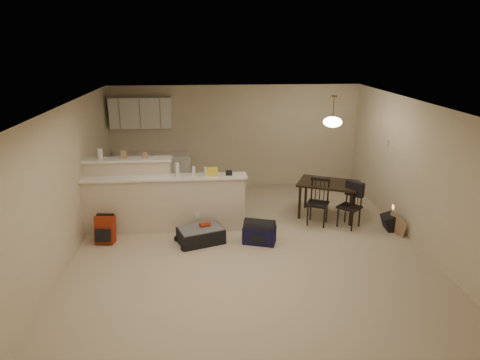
{
  "coord_description": "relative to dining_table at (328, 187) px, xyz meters",
  "views": [
    {
      "loc": [
        -0.69,
        -6.73,
        3.47
      ],
      "look_at": [
        -0.1,
        0.7,
        1.05
      ],
      "focal_mm": 32.0,
      "sensor_mm": 36.0,
      "label": 1
    }
  ],
  "objects": [
    {
      "name": "jar",
      "position": [
        -4.43,
        -0.23,
        0.84
      ],
      "size": [
        0.1,
        0.1,
        0.2
      ],
      "primitive_type": "cylinder",
      "color": "silver",
      "rests_on": "breakfast_bar"
    },
    {
      "name": "red_backpack",
      "position": [
        -4.31,
        -0.88,
        -0.4
      ],
      "size": [
        0.35,
        0.24,
        0.5
      ],
      "primitive_type": "cube",
      "rotation": [
        0.0,
        0.0,
        -0.11
      ],
      "color": "#9A2911",
      "rests_on": "ground"
    },
    {
      "name": "extra_item_x",
      "position": [
        -2.48,
        -0.45,
        0.52
      ],
      "size": [
        0.06,
        0.06,
        0.16
      ],
      "primitive_type": "cylinder",
      "color": "silver",
      "rests_on": "breakfast_bar"
    },
    {
      "name": "pendant_lamp",
      "position": [
        0.0,
        -0.0,
        1.34
      ],
      "size": [
        0.36,
        0.36,
        0.62
      ],
      "color": "brown",
      "rests_on": "room"
    },
    {
      "name": "cardboard_sheet",
      "position": [
        1.09,
        -0.94,
        -0.47
      ],
      "size": [
        0.14,
        0.45,
        0.35
      ],
      "primitive_type": "cube",
      "rotation": [
        0.0,
        0.0,
        1.84
      ],
      "color": "#A07952",
      "rests_on": "ground"
    },
    {
      "name": "bag_lump",
      "position": [
        -2.37,
        -0.45,
        0.51
      ],
      "size": [
        0.22,
        0.18,
        0.14
      ],
      "primitive_type": "cube",
      "color": "#A07952",
      "rests_on": "breakfast_bar"
    },
    {
      "name": "black_daypack",
      "position": [
        1.04,
        -0.74,
        -0.5
      ],
      "size": [
        0.26,
        0.35,
        0.3
      ],
      "primitive_type": "cube",
      "rotation": [
        0.0,
        0.0,
        1.5
      ],
      "color": "black",
      "rests_on": "ground"
    },
    {
      "name": "room",
      "position": [
        -1.76,
        -1.35,
        0.6
      ],
      "size": [
        7.0,
        7.02,
        2.5
      ],
      "color": "#C7B599",
      "rests_on": "ground"
    },
    {
      "name": "cereal_box",
      "position": [
        -4.0,
        -0.23,
        0.82
      ],
      "size": [
        0.1,
        0.07,
        0.16
      ],
      "primitive_type": "cube",
      "color": "#A07952",
      "rests_on": "breakfast_bar"
    },
    {
      "name": "bottle_a",
      "position": [
        -3.01,
        -0.45,
        0.57
      ],
      "size": [
        0.07,
        0.07,
        0.26
      ],
      "primitive_type": "cylinder",
      "color": "silver",
      "rests_on": "breakfast_bar"
    },
    {
      "name": "bottle_b",
      "position": [
        -2.71,
        -0.45,
        0.53
      ],
      "size": [
        0.06,
        0.06,
        0.18
      ],
      "primitive_type": "cylinder",
      "color": "silver",
      "rests_on": "breakfast_bar"
    },
    {
      "name": "navy_duffel",
      "position": [
        -1.55,
        -1.12,
        -0.49
      ],
      "size": [
        0.64,
        0.47,
        0.31
      ],
      "primitive_type": "cube",
      "rotation": [
        0.0,
        0.0,
        -0.31
      ],
      "color": "#111137",
      "rests_on": "ground"
    },
    {
      "name": "upper_cabinets",
      "position": [
        -3.96,
        1.97,
        1.25
      ],
      "size": [
        1.4,
        0.34,
        0.7
      ],
      "primitive_type": "cube",
      "color": "white",
      "rests_on": "room"
    },
    {
      "name": "thermostat",
      "position": [
        1.23,
        0.2,
        0.85
      ],
      "size": [
        0.02,
        0.12,
        0.12
      ],
      "primitive_type": "cube",
      "color": "beige",
      "rests_on": "room"
    },
    {
      "name": "small_box",
      "position": [
        -3.61,
        -0.23,
        0.8
      ],
      "size": [
        0.08,
        0.06,
        0.12
      ],
      "primitive_type": "cube",
      "color": "#A07952",
      "rests_on": "breakfast_bar"
    },
    {
      "name": "dining_table",
      "position": [
        0.0,
        0.0,
        0.0
      ],
      "size": [
        1.4,
        1.21,
        0.74
      ],
      "rotation": [
        0.0,
        0.0,
        -0.43
      ],
      "color": "black",
      "rests_on": "ground"
    },
    {
      "name": "kitchen_counter",
      "position": [
        -3.76,
        1.84,
        -0.2
      ],
      "size": [
        1.8,
        0.6,
        0.9
      ],
      "primitive_type": "cube",
      "color": "white",
      "rests_on": "ground"
    },
    {
      "name": "dining_chair_far",
      "position": [
        0.28,
        -0.55,
        -0.21
      ],
      "size": [
        0.53,
        0.53,
        0.88
      ],
      "primitive_type": null,
      "rotation": [
        0.0,
        0.0,
        -0.82
      ],
      "color": "black",
      "rests_on": "ground"
    },
    {
      "name": "pouch",
      "position": [
        -2.05,
        -0.45,
        0.48
      ],
      "size": [
        0.12,
        0.1,
        0.08
      ],
      "primitive_type": "cube",
      "color": "#A07952",
      "rests_on": "breakfast_bar"
    },
    {
      "name": "breakfast_bar",
      "position": [
        -3.52,
        -0.37,
        -0.04
      ],
      "size": [
        3.08,
        0.58,
        1.39
      ],
      "color": "beige",
      "rests_on": "ground"
    },
    {
      "name": "suitcase",
      "position": [
        -2.6,
        -1.02,
        -0.52
      ],
      "size": [
        0.91,
        0.74,
        0.26
      ],
      "primitive_type": "cube",
      "rotation": [
        0.0,
        0.0,
        0.34
      ],
      "color": "black",
      "rests_on": "ground"
    },
    {
      "name": "dining_chair_near",
      "position": [
        -0.3,
        -0.38,
        -0.19
      ],
      "size": [
        0.52,
        0.51,
        0.92
      ],
      "primitive_type": null,
      "rotation": [
        0.0,
        0.0,
        -0.43
      ],
      "color": "black",
      "rests_on": "ground"
    }
  ]
}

